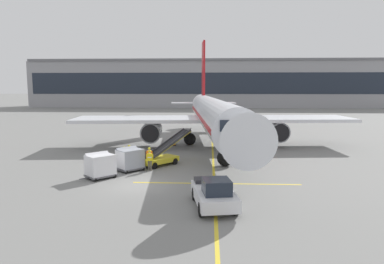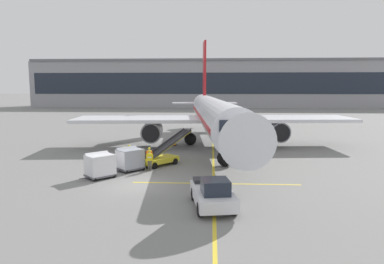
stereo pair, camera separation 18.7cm
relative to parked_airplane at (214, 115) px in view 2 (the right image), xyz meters
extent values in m
plane|color=slate|center=(-5.44, -16.54, -3.61)|extent=(600.00, 600.00, 0.00)
cylinder|color=silver|center=(0.07, -0.75, 0.10)|extent=(6.45, 31.89, 3.61)
cube|color=red|center=(0.07, -0.75, 0.10)|extent=(6.37, 30.63, 0.43)
cone|color=silver|center=(1.66, -18.33, 0.10)|extent=(3.74, 3.90, 3.43)
cone|color=silver|center=(-1.62, 17.91, 0.37)|extent=(3.57, 6.02, 3.06)
cube|color=silver|center=(-8.22, -0.70, -0.44)|extent=(15.57, 7.67, 0.36)
cylinder|color=#93969E|center=(-6.99, -1.23, -1.74)|extent=(2.60, 4.31, 2.24)
cylinder|color=black|center=(-6.80, -3.33, -1.74)|extent=(1.90, 0.29, 1.90)
cube|color=silver|center=(8.21, 0.79, -0.44)|extent=(15.57, 7.67, 0.36)
cylinder|color=#93969E|center=(7.10, 0.05, -1.74)|extent=(2.60, 4.31, 2.24)
cylinder|color=black|center=(7.29, -2.05, -1.74)|extent=(1.90, 0.29, 1.90)
cube|color=red|center=(-1.49, 16.47, 5.57)|extent=(0.62, 3.81, 9.51)
cube|color=silver|center=(-1.47, 16.18, 0.64)|extent=(10.42, 3.45, 0.20)
cube|color=#1E2633|center=(1.43, -15.81, 0.64)|extent=(2.66, 1.84, 0.79)
cylinder|color=#47474C|center=(0.93, -10.22, -2.29)|extent=(0.22, 0.22, 1.18)
sphere|color=black|center=(0.93, -10.22, -2.88)|extent=(1.44, 1.44, 1.44)
cylinder|color=#47474C|center=(-2.77, 0.59, -2.29)|extent=(0.22, 0.22, 1.18)
sphere|color=black|center=(-2.77, 0.59, -2.88)|extent=(1.44, 1.44, 1.44)
cylinder|color=#47474C|center=(2.62, 1.07, -2.29)|extent=(0.22, 0.22, 1.18)
sphere|color=black|center=(2.62, 1.07, -2.88)|extent=(1.44, 1.44, 1.44)
cube|color=gold|center=(-4.84, -10.26, -3.11)|extent=(3.43, 3.62, 0.44)
cube|color=black|center=(-5.72, -10.73, -2.54)|extent=(0.82, 0.82, 0.70)
cylinder|color=#333338|center=(-5.28, -10.21, -2.49)|extent=(0.08, 0.08, 0.80)
cube|color=gold|center=(-4.06, -9.35, -1.86)|extent=(3.84, 4.26, 2.19)
cube|color=black|center=(-4.06, -9.35, -1.77)|extent=(3.64, 4.06, 2.04)
cube|color=#333338|center=(-3.72, -9.63, -1.74)|extent=(3.16, 3.66, 2.23)
cube|color=#333338|center=(-4.39, -9.06, -1.74)|extent=(3.16, 3.66, 2.23)
cylinder|color=black|center=(-3.50, -9.83, -3.33)|extent=(0.52, 0.55, 0.56)
cylinder|color=black|center=(-4.62, -8.87, -3.33)|extent=(0.52, 0.55, 0.56)
cylinder|color=black|center=(-5.06, -11.64, -3.33)|extent=(0.52, 0.55, 0.56)
cylinder|color=black|center=(-6.17, -10.68, -3.33)|extent=(0.52, 0.55, 0.56)
cube|color=#515156|center=(-6.94, -12.26, -3.40)|extent=(2.54, 2.55, 0.12)
cylinder|color=#4C4C51|center=(-7.89, -13.22, -3.41)|extent=(0.54, 0.55, 0.07)
cube|color=#9EA3AD|center=(-6.94, -12.26, -2.59)|extent=(2.40, 2.41, 1.50)
cube|color=#9EA3AD|center=(-7.23, -11.97, -2.06)|extent=(1.89, 1.89, 0.74)
cube|color=silver|center=(-7.62, -12.95, -2.59)|extent=(1.04, 1.04, 1.38)
sphere|color=black|center=(-7.99, -12.35, -3.46)|extent=(0.30, 0.30, 0.30)
sphere|color=black|center=(-7.02, -13.31, -3.46)|extent=(0.30, 0.30, 0.30)
sphere|color=black|center=(-6.86, -11.22, -3.46)|extent=(0.30, 0.30, 0.30)
sphere|color=black|center=(-5.89, -12.17, -3.46)|extent=(0.30, 0.30, 0.30)
cube|color=#515156|center=(-8.66, -14.68, -3.40)|extent=(2.54, 2.55, 0.12)
cylinder|color=#4C4C51|center=(-9.61, -15.64, -3.41)|extent=(0.54, 0.55, 0.07)
cube|color=silver|center=(-8.66, -14.68, -2.59)|extent=(2.40, 2.41, 1.50)
cube|color=silver|center=(-8.95, -14.39, -2.06)|extent=(1.89, 1.89, 0.74)
cube|color=silver|center=(-9.34, -15.37, -2.59)|extent=(1.04, 1.04, 1.38)
sphere|color=black|center=(-9.70, -14.77, -3.46)|extent=(0.30, 0.30, 0.30)
sphere|color=black|center=(-8.74, -15.73, -3.46)|extent=(0.30, 0.30, 0.30)
sphere|color=black|center=(-8.58, -13.64, -3.46)|extent=(0.30, 0.30, 0.30)
sphere|color=black|center=(-7.61, -14.59, -3.46)|extent=(0.30, 0.30, 0.30)
cube|color=silver|center=(-0.17, -20.69, -2.93)|extent=(2.83, 4.70, 0.70)
cube|color=#1E2633|center=(-0.04, -21.45, -2.18)|extent=(1.72, 1.77, 0.80)
cube|color=#28282D|center=(-0.46, -19.07, -2.46)|extent=(1.93, 1.26, 0.24)
cylinder|color=black|center=(0.50, -19.19, -3.23)|extent=(0.41, 0.80, 0.76)
cylinder|color=black|center=(-1.32, -19.51, -3.23)|extent=(0.41, 0.80, 0.76)
cylinder|color=black|center=(0.98, -21.87, -3.23)|extent=(0.41, 0.80, 0.76)
cylinder|color=black|center=(-0.84, -22.20, -3.23)|extent=(0.41, 0.80, 0.76)
cylinder|color=black|center=(-7.71, -10.75, -3.18)|extent=(0.15, 0.15, 0.86)
cylinder|color=black|center=(-7.85, -10.86, -3.18)|extent=(0.15, 0.15, 0.86)
cube|color=orange|center=(-7.78, -10.80, -2.46)|extent=(0.45, 0.43, 0.58)
cube|color=white|center=(-7.70, -10.90, -2.46)|extent=(0.27, 0.23, 0.08)
sphere|color=beige|center=(-7.78, -10.80, -2.05)|extent=(0.21, 0.21, 0.21)
sphere|color=yellow|center=(-7.78, -10.80, -1.98)|extent=(0.23, 0.23, 0.23)
cylinder|color=orange|center=(-7.60, -10.65, -2.50)|extent=(0.09, 0.09, 0.56)
cylinder|color=orange|center=(-7.96, -10.96, -2.50)|extent=(0.09, 0.09, 0.56)
cylinder|color=black|center=(-5.48, -11.04, -3.18)|extent=(0.15, 0.15, 0.86)
cylinder|color=black|center=(-5.66, -11.03, -3.18)|extent=(0.15, 0.15, 0.86)
cube|color=orange|center=(-5.57, -11.04, -2.46)|extent=(0.40, 0.27, 0.58)
cube|color=white|center=(-5.58, -11.16, -2.46)|extent=(0.34, 0.04, 0.08)
sphere|color=#9E7051|center=(-5.57, -11.04, -2.05)|extent=(0.21, 0.21, 0.21)
sphere|color=yellow|center=(-5.57, -11.04, -1.98)|extent=(0.23, 0.23, 0.23)
cylinder|color=orange|center=(-5.33, -11.06, -2.50)|extent=(0.09, 0.09, 0.56)
cylinder|color=orange|center=(-5.81, -11.01, -2.50)|extent=(0.09, 0.09, 0.56)
cylinder|color=#514C42|center=(-7.56, -10.00, -3.18)|extent=(0.15, 0.15, 0.86)
cylinder|color=#514C42|center=(-7.57, -9.82, -3.18)|extent=(0.15, 0.15, 0.86)
cube|color=orange|center=(-7.57, -9.91, -2.46)|extent=(0.27, 0.40, 0.58)
cube|color=white|center=(-7.69, -9.92, -2.46)|extent=(0.04, 0.34, 0.08)
sphere|color=beige|center=(-7.57, -9.91, -2.05)|extent=(0.21, 0.21, 0.21)
sphere|color=yellow|center=(-7.57, -9.91, -1.98)|extent=(0.23, 0.23, 0.23)
cylinder|color=orange|center=(-7.54, -10.15, -2.50)|extent=(0.09, 0.09, 0.56)
cylinder|color=orange|center=(-7.59, -9.67, -2.50)|extent=(0.09, 0.09, 0.56)
cylinder|color=#514C42|center=(-5.22, -12.28, -3.18)|extent=(0.15, 0.15, 0.86)
cylinder|color=#514C42|center=(-5.40, -12.30, -3.18)|extent=(0.15, 0.15, 0.86)
cube|color=yellow|center=(-5.31, -12.29, -2.46)|extent=(0.39, 0.26, 0.58)
cube|color=white|center=(-5.30, -12.41, -2.46)|extent=(0.34, 0.03, 0.08)
sphere|color=beige|center=(-5.31, -12.29, -2.05)|extent=(0.21, 0.21, 0.21)
sphere|color=yellow|center=(-5.31, -12.29, -1.98)|extent=(0.23, 0.23, 0.23)
cylinder|color=yellow|center=(-5.07, -12.27, -2.50)|extent=(0.09, 0.09, 0.56)
cylinder|color=yellow|center=(-5.55, -12.30, -2.50)|extent=(0.09, 0.09, 0.56)
cube|color=black|center=(-4.65, 0.28, -3.58)|extent=(0.57, 0.57, 0.05)
cone|color=orange|center=(-4.65, 0.28, -3.26)|extent=(0.45, 0.45, 0.60)
cylinder|color=white|center=(-4.65, 0.28, -3.23)|extent=(0.25, 0.25, 0.07)
cube|color=yellow|center=(-0.09, -0.75, -3.60)|extent=(0.20, 110.00, 0.01)
cube|color=yellow|center=(0.07, -15.82, -3.60)|extent=(12.00, 0.20, 0.01)
cube|color=#939399|center=(-0.62, 79.79, 3.88)|extent=(118.77, 15.31, 14.97)
cube|color=#1E2633|center=(-0.62, 72.08, 4.25)|extent=(115.21, 0.10, 6.74)
cube|color=slate|center=(-0.62, 78.25, 11.72)|extent=(117.59, 13.02, 0.70)
camera|label=1|loc=(-0.44, -40.12, 3.27)|focal=32.73mm
camera|label=2|loc=(-0.25, -40.11, 3.27)|focal=32.73mm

